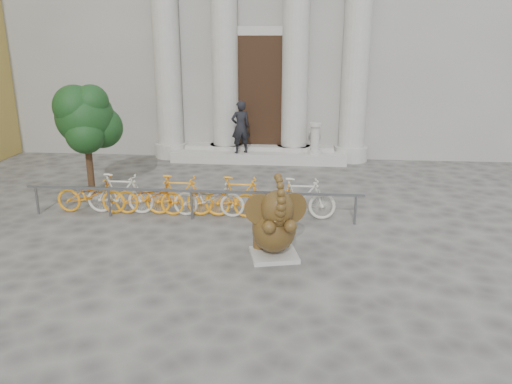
# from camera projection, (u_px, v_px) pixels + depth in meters

# --- Properties ---
(ground) EXTENTS (80.00, 80.00, 0.00)m
(ground) POSITION_uv_depth(u_px,v_px,m) (211.00, 289.00, 8.49)
(ground) COLOR #474442
(ground) RESTS_ON ground
(entrance_steps) EXTENTS (6.00, 1.20, 0.36)m
(entrance_steps) POSITION_uv_depth(u_px,v_px,m) (259.00, 156.00, 17.39)
(entrance_steps) COLOR #A8A59E
(entrance_steps) RESTS_ON ground
(elephant_statue) EXTENTS (1.16, 1.39, 1.77)m
(elephant_statue) POSITION_uv_depth(u_px,v_px,m) (275.00, 227.00, 9.54)
(elephant_statue) COLOR #A8A59E
(elephant_statue) RESTS_ON ground
(bike_rack) EXTENTS (8.00, 0.53, 1.00)m
(bike_rack) POSITION_uv_depth(u_px,v_px,m) (193.00, 196.00, 11.91)
(bike_rack) COLOR slate
(bike_rack) RESTS_ON ground
(tree) EXTENTS (1.72, 1.57, 2.98)m
(tree) POSITION_uv_depth(u_px,v_px,m) (86.00, 119.00, 13.09)
(tree) COLOR #332114
(tree) RESTS_ON ground
(pedestrian) EXTENTS (0.76, 0.65, 1.77)m
(pedestrian) POSITION_uv_depth(u_px,v_px,m) (240.00, 127.00, 16.79)
(pedestrian) COLOR black
(pedestrian) RESTS_ON entrance_steps
(balustrade_post) EXTENTS (0.43, 0.43, 1.05)m
(balustrade_post) POSITION_uv_depth(u_px,v_px,m) (315.00, 140.00, 16.74)
(balustrade_post) COLOR #A8A59E
(balustrade_post) RESTS_ON entrance_steps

